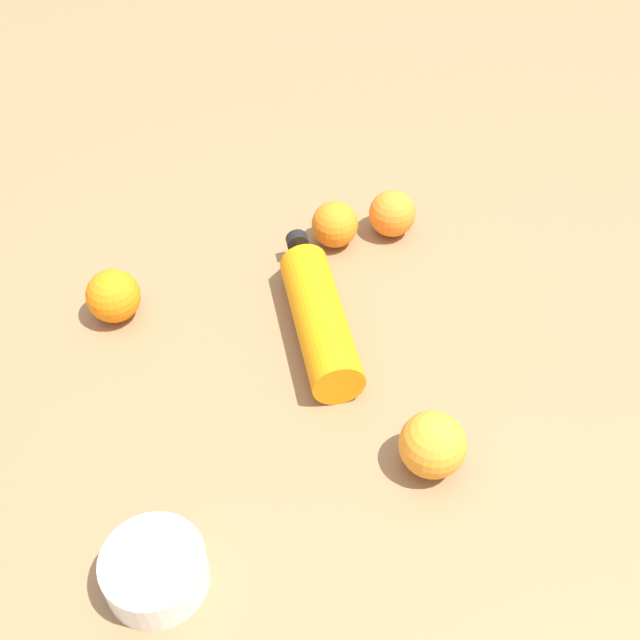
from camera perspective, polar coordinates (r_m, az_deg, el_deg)
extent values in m
plane|color=olive|center=(1.13, -0.18, -0.17)|extent=(2.40, 2.40, 0.00)
cylinder|color=orange|center=(1.09, 0.00, 0.00)|extent=(0.26, 0.15, 0.07)
cone|color=orange|center=(1.19, -1.42, 4.91)|extent=(0.06, 0.08, 0.07)
cylinder|color=black|center=(1.21, -1.68, 5.80)|extent=(0.03, 0.04, 0.03)
sphere|color=orange|center=(1.16, -14.98, 1.72)|extent=(0.08, 0.08, 0.08)
sphere|color=orange|center=(1.27, 5.34, 7.82)|extent=(0.08, 0.08, 0.08)
sphere|color=orange|center=(0.96, 8.28, -9.07)|extent=(0.08, 0.08, 0.08)
sphere|color=orange|center=(1.24, 1.32, 7.03)|extent=(0.07, 0.07, 0.07)
cylinder|color=white|center=(0.91, -12.06, -17.57)|extent=(0.12, 0.12, 0.05)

